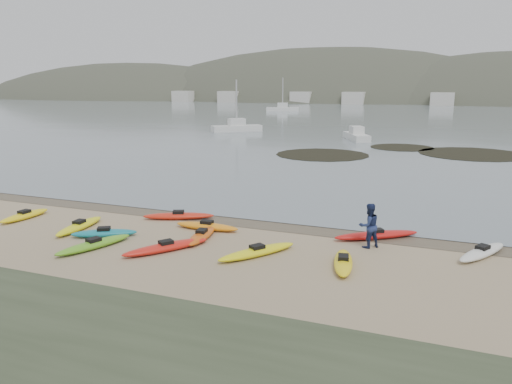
% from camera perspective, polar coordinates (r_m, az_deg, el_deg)
% --- Properties ---
extents(ground, '(600.00, 600.00, 0.00)m').
position_cam_1_polar(ground, '(25.47, -0.00, -3.30)').
color(ground, tan).
rests_on(ground, ground).
extents(wet_sand, '(60.00, 60.00, 0.00)m').
position_cam_1_polar(wet_sand, '(25.20, -0.25, -3.46)').
color(wet_sand, brown).
rests_on(wet_sand, ground).
extents(water, '(1200.00, 1200.00, 0.00)m').
position_cam_1_polar(water, '(323.01, 20.29, 10.37)').
color(water, slate).
rests_on(water, ground).
extents(kayaks, '(23.31, 9.02, 0.34)m').
position_cam_1_polar(kayaks, '(22.50, -5.61, -5.03)').
color(kayaks, red).
rests_on(kayaks, ground).
extents(person_east, '(1.18, 1.16, 1.92)m').
position_cam_1_polar(person_east, '(21.70, 12.77, -3.76)').
color(person_east, navy).
rests_on(person_east, ground).
extents(kelp_mats, '(23.37, 16.48, 0.04)m').
position_cam_1_polar(kelp_mats, '(52.27, 16.85, 4.29)').
color(kelp_mats, black).
rests_on(kelp_mats, water).
extents(moored_boats, '(83.08, 72.70, 1.18)m').
position_cam_1_polar(moored_boats, '(102.24, 20.37, 8.03)').
color(moored_boats, silver).
rests_on(moored_boats, ground).
extents(far_town, '(199.00, 5.00, 4.00)m').
position_cam_1_polar(far_town, '(167.91, 20.84, 9.89)').
color(far_town, beige).
rests_on(far_town, ground).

